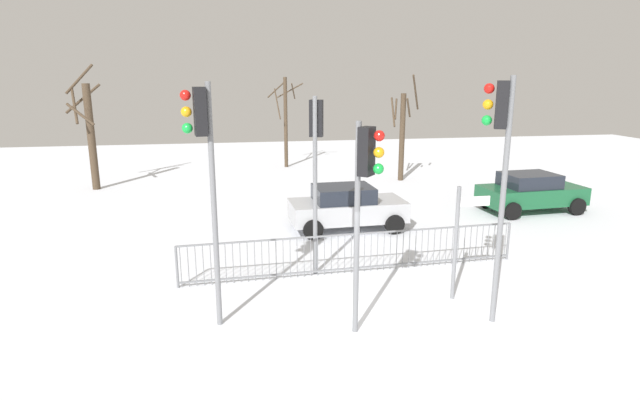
{
  "coord_description": "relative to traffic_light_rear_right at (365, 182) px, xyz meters",
  "views": [
    {
      "loc": [
        -3.02,
        -9.63,
        5.0
      ],
      "look_at": [
        -0.88,
        2.67,
        1.94
      ],
      "focal_mm": 28.49,
      "sensor_mm": 36.0,
      "label": 1
    }
  ],
  "objects": [
    {
      "name": "ground_plane",
      "position": [
        0.62,
        0.68,
        -3.09
      ],
      "size": [
        60.0,
        60.0,
        0.0
      ],
      "primitive_type": "plane",
      "color": "white"
    },
    {
      "name": "traffic_light_rear_right",
      "position": [
        0.0,
        0.0,
        0.0
      ],
      "size": [
        0.48,
        0.46,
        4.21
      ],
      "rotation": [
        0.0,
        0.0,
        4.0
      ],
      "color": "slate",
      "rests_on": "ground"
    },
    {
      "name": "traffic_light_mid_right",
      "position": [
        2.71,
        0.1,
        0.58
      ],
      "size": [
        0.53,
        0.41,
        5.02
      ],
      "rotation": [
        0.0,
        0.0,
        1.1
      ],
      "color": "slate",
      "rests_on": "ground"
    },
    {
      "name": "traffic_light_foreground_right",
      "position": [
        -2.94,
        0.84,
        0.5
      ],
      "size": [
        0.56,
        0.35,
        4.91
      ],
      "rotation": [
        0.0,
        0.0,
        1.74
      ],
      "color": "slate",
      "rests_on": "ground"
    },
    {
      "name": "traffic_light_foreground_left",
      "position": [
        -0.35,
        3.43,
        0.24
      ],
      "size": [
        0.38,
        0.54,
        4.54
      ],
      "rotation": [
        0.0,
        0.0,
        5.93
      ],
      "color": "slate",
      "rests_on": "ground"
    },
    {
      "name": "direction_sign_post",
      "position": [
        2.54,
        1.23,
        -1.59
      ],
      "size": [
        0.79,
        0.09,
        2.65
      ],
      "rotation": [
        0.0,
        0.0,
        0.01
      ],
      "color": "slate",
      "rests_on": "ground"
    },
    {
      "name": "pedestrian_guard_railing",
      "position": [
        0.61,
        3.16,
        -2.53
      ],
      "size": [
        8.96,
        0.53,
        1.07
      ],
      "rotation": [
        0.0,
        0.0,
        0.05
      ],
      "color": "slate",
      "rests_on": "ground"
    },
    {
      "name": "car_silver_mid",
      "position": [
        1.26,
        7.0,
        -2.32
      ],
      "size": [
        3.87,
        2.06,
        1.47
      ],
      "rotation": [
        0.0,
        0.0,
        0.04
      ],
      "color": "#B2B5BA",
      "rests_on": "ground"
    },
    {
      "name": "car_green_far",
      "position": [
        8.6,
        8.03,
        -2.32
      ],
      "size": [
        3.9,
        2.13,
        1.47
      ],
      "rotation": [
        0.0,
        0.0,
        0.06
      ],
      "color": "#195933",
      "rests_on": "ground"
    },
    {
      "name": "bare_tree_left",
      "position": [
        -8.62,
        15.0,
        -0.48
      ],
      "size": [
        1.49,
        1.91,
        5.53
      ],
      "color": "#473828",
      "rests_on": "ground"
    },
    {
      "name": "bare_tree_centre",
      "position": [
        5.71,
        14.57,
        -0.76
      ],
      "size": [
        1.43,
        1.42,
        5.07
      ],
      "color": "#473828",
      "rests_on": "ground"
    },
    {
      "name": "bare_tree_right",
      "position": [
        0.55,
        19.33,
        -0.4
      ],
      "size": [
        2.03,
        1.66,
        4.95
      ],
      "color": "#473828",
      "rests_on": "ground"
    }
  ]
}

